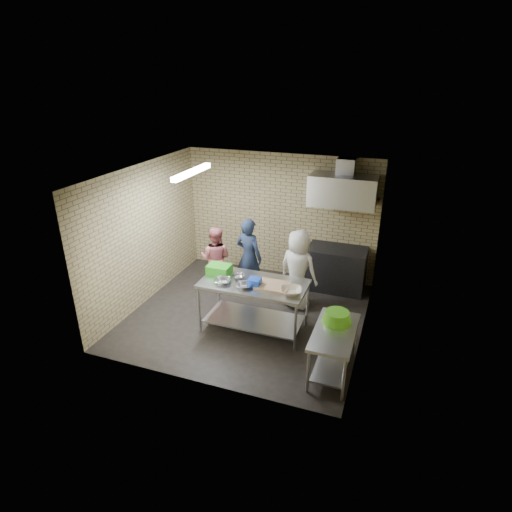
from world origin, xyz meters
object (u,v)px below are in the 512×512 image
at_px(green_crate, 219,269).
at_px(woman_pink, 216,258).
at_px(woman_white, 298,269).
at_px(prep_table, 254,306).
at_px(stove, 336,269).
at_px(blue_tub, 255,282).
at_px(green_basin, 337,317).
at_px(bottle_red, 347,192).
at_px(side_counter, 333,352).
at_px(man_navy, 249,257).

xyz_separation_m(green_crate, woman_pink, (-0.57, 1.04, -0.31)).
bearing_deg(woman_white, prep_table, 77.61).
distance_m(prep_table, stove, 2.29).
bearing_deg(blue_tub, green_basin, -14.80).
xyz_separation_m(prep_table, blue_tub, (0.05, -0.10, 0.52)).
relative_size(prep_table, woman_pink, 1.33).
height_order(bottle_red, woman_pink, bottle_red).
bearing_deg(blue_tub, woman_pink, 136.20).
distance_m(stove, green_basin, 2.57).
bearing_deg(woman_white, woman_pink, 9.74).
xyz_separation_m(bottle_red, woman_white, (-0.62, -1.22, -1.25)).
height_order(prep_table, stove, prep_table).
bearing_deg(woman_white, green_crate, 50.96).
height_order(stove, blue_tub, blue_tub).
bearing_deg(side_counter, woman_pink, 145.86).
bearing_deg(man_navy, prep_table, 129.44).
relative_size(side_counter, green_basin, 2.61).
height_order(side_counter, woman_white, woman_white).
bearing_deg(woman_pink, green_crate, 113.60).
xyz_separation_m(prep_table, side_counter, (1.54, -0.74, -0.08)).
relative_size(bottle_red, woman_white, 0.12).
height_order(side_counter, woman_pink, woman_pink).
distance_m(prep_table, green_basin, 1.64).
distance_m(side_counter, woman_white, 2.08).
xyz_separation_m(green_crate, man_navy, (0.15, 1.08, -0.18)).
bearing_deg(stove, side_counter, -80.71).
relative_size(green_basin, woman_white, 0.29).
bearing_deg(stove, blue_tub, -116.12).
height_order(blue_tub, green_basin, blue_tub).
bearing_deg(blue_tub, side_counter, -23.22).
relative_size(stove, woman_white, 0.77).
height_order(side_counter, man_navy, man_navy).
height_order(prep_table, woman_pink, woman_pink).
distance_m(blue_tub, bottle_red, 2.80).
distance_m(green_basin, woman_white, 1.82).
bearing_deg(blue_tub, green_crate, 163.65).
relative_size(man_navy, woman_pink, 1.18).
height_order(stove, bottle_red, bottle_red).
bearing_deg(green_crate, blue_tub, -16.35).
height_order(man_navy, woman_pink, man_navy).
bearing_deg(green_basin, woman_pink, 149.32).
height_order(prep_table, blue_tub, blue_tub).
distance_m(prep_table, man_navy, 1.36).
bearing_deg(man_navy, woman_white, -173.96).
bearing_deg(green_basin, woman_white, 123.45).
height_order(prep_table, side_counter, prep_table).
bearing_deg(side_counter, green_basin, 94.57).
bearing_deg(blue_tub, stove, 63.88).
distance_m(blue_tub, woman_pink, 1.85).
relative_size(prep_table, bottle_red, 10.13).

